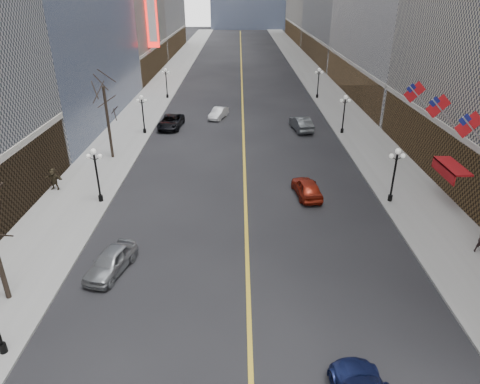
{
  "coord_description": "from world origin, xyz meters",
  "views": [
    {
      "loc": [
        -0.53,
        -1.14,
        15.93
      ],
      "look_at": [
        -0.49,
        15.44,
        7.95
      ],
      "focal_mm": 32.0,
      "sensor_mm": 36.0,
      "label": 1
    }
  ],
  "objects_px": {
    "car_sb_far": "(301,124)",
    "streetlamp_east_1": "(395,170)",
    "streetlamp_west_2": "(143,110)",
    "car_nb_mid": "(218,113)",
    "streetlamp_west_1": "(96,170)",
    "streetlamp_east_2": "(344,110)",
    "streetlamp_east_3": "(318,80)",
    "car_nb_near": "(111,261)",
    "car_sb_mid": "(307,188)",
    "streetlamp_west_3": "(166,80)",
    "car_nb_far": "(171,122)"
  },
  "relations": [
    {
      "from": "car_sb_far",
      "to": "streetlamp_east_1",
      "type": "bearing_deg",
      "value": 95.05
    },
    {
      "from": "streetlamp_east_1",
      "to": "streetlamp_west_2",
      "type": "distance_m",
      "value": 29.68
    },
    {
      "from": "car_nb_mid",
      "to": "streetlamp_west_1",
      "type": "bearing_deg",
      "value": -91.31
    },
    {
      "from": "streetlamp_east_2",
      "to": "streetlamp_west_2",
      "type": "relative_size",
      "value": 1.0
    },
    {
      "from": "streetlamp_east_3",
      "to": "car_nb_near",
      "type": "height_order",
      "value": "streetlamp_east_3"
    },
    {
      "from": "streetlamp_east_3",
      "to": "car_nb_mid",
      "type": "distance_m",
      "value": 18.9
    },
    {
      "from": "streetlamp_east_2",
      "to": "streetlamp_west_2",
      "type": "bearing_deg",
      "value": 180.0
    },
    {
      "from": "car_sb_mid",
      "to": "streetlamp_west_3",
      "type": "bearing_deg",
      "value": -71.16
    },
    {
      "from": "streetlamp_east_2",
      "to": "streetlamp_west_2",
      "type": "xyz_separation_m",
      "value": [
        -23.6,
        0.0,
        0.0
      ]
    },
    {
      "from": "streetlamp_east_1",
      "to": "streetlamp_west_1",
      "type": "height_order",
      "value": "same"
    },
    {
      "from": "streetlamp_east_2",
      "to": "car_nb_mid",
      "type": "relative_size",
      "value": 1.07
    },
    {
      "from": "streetlamp_east_1",
      "to": "streetlamp_west_1",
      "type": "relative_size",
      "value": 1.0
    },
    {
      "from": "car_nb_near",
      "to": "car_nb_mid",
      "type": "xyz_separation_m",
      "value": [
        5.13,
        34.19,
        -0.05
      ]
    },
    {
      "from": "car_nb_near",
      "to": "car_nb_mid",
      "type": "distance_m",
      "value": 34.57
    },
    {
      "from": "streetlamp_west_1",
      "to": "car_sb_far",
      "type": "relative_size",
      "value": 0.88
    },
    {
      "from": "streetlamp_west_3",
      "to": "car_sb_far",
      "type": "xyz_separation_m",
      "value": [
        18.88,
        -16.52,
        -2.06
      ]
    },
    {
      "from": "streetlamp_east_3",
      "to": "car_nb_near",
      "type": "bearing_deg",
      "value": -113.99
    },
    {
      "from": "car_nb_far",
      "to": "streetlamp_east_3",
      "type": "bearing_deg",
      "value": 40.96
    },
    {
      "from": "streetlamp_east_1",
      "to": "car_nb_near",
      "type": "xyz_separation_m",
      "value": [
        -20.2,
        -9.38,
        -2.16
      ]
    },
    {
      "from": "streetlamp_east_3",
      "to": "car_nb_far",
      "type": "relative_size",
      "value": 0.81
    },
    {
      "from": "streetlamp_east_2",
      "to": "streetlamp_west_1",
      "type": "xyz_separation_m",
      "value": [
        -23.6,
        -18.0,
        0.0
      ]
    },
    {
      "from": "car_nb_far",
      "to": "streetlamp_west_3",
      "type": "bearing_deg",
      "value": 104.62
    },
    {
      "from": "car_nb_far",
      "to": "car_sb_mid",
      "type": "height_order",
      "value": "same"
    },
    {
      "from": "streetlamp_east_3",
      "to": "car_nb_near",
      "type": "xyz_separation_m",
      "value": [
        -20.2,
        -45.38,
        -2.16
      ]
    },
    {
      "from": "car_nb_far",
      "to": "car_sb_far",
      "type": "bearing_deg",
      "value": 0.55
    },
    {
      "from": "car_nb_near",
      "to": "car_nb_far",
      "type": "xyz_separation_m",
      "value": [
        -0.6,
        29.93,
        0.03
      ]
    },
    {
      "from": "car_nb_far",
      "to": "car_sb_far",
      "type": "distance_m",
      "value": 16.12
    },
    {
      "from": "car_sb_mid",
      "to": "car_nb_far",
      "type": "bearing_deg",
      "value": -60.96
    },
    {
      "from": "streetlamp_west_1",
      "to": "car_nb_mid",
      "type": "relative_size",
      "value": 1.07
    },
    {
      "from": "car_sb_mid",
      "to": "streetlamp_east_3",
      "type": "bearing_deg",
      "value": -107.93
    },
    {
      "from": "streetlamp_east_1",
      "to": "car_nb_near",
      "type": "relative_size",
      "value": 1.03
    },
    {
      "from": "streetlamp_east_2",
      "to": "car_nb_far",
      "type": "bearing_deg",
      "value": 173.02
    },
    {
      "from": "streetlamp_east_2",
      "to": "streetlamp_east_3",
      "type": "height_order",
      "value": "same"
    },
    {
      "from": "streetlamp_west_1",
      "to": "streetlamp_east_2",
      "type": "bearing_deg",
      "value": 37.33
    },
    {
      "from": "car_sb_far",
      "to": "car_nb_near",
      "type": "bearing_deg",
      "value": 53.23
    },
    {
      "from": "streetlamp_east_1",
      "to": "streetlamp_east_2",
      "type": "distance_m",
      "value": 18.0
    },
    {
      "from": "car_nb_near",
      "to": "car_sb_mid",
      "type": "height_order",
      "value": "car_sb_mid"
    },
    {
      "from": "streetlamp_east_3",
      "to": "car_nb_near",
      "type": "relative_size",
      "value": 1.03
    },
    {
      "from": "streetlamp_west_2",
      "to": "streetlamp_east_2",
      "type": "bearing_deg",
      "value": 0.0
    },
    {
      "from": "streetlamp_east_2",
      "to": "streetlamp_east_1",
      "type": "bearing_deg",
      "value": -90.0
    },
    {
      "from": "streetlamp_east_1",
      "to": "car_nb_far",
      "type": "height_order",
      "value": "streetlamp_east_1"
    },
    {
      "from": "streetlamp_east_2",
      "to": "car_sb_mid",
      "type": "bearing_deg",
      "value": -111.59
    },
    {
      "from": "streetlamp_west_1",
      "to": "car_nb_mid",
      "type": "xyz_separation_m",
      "value": [
        8.53,
        24.8,
        -2.2
      ]
    },
    {
      "from": "car_nb_mid",
      "to": "car_sb_mid",
      "type": "relative_size",
      "value": 0.93
    },
    {
      "from": "car_sb_mid",
      "to": "streetlamp_east_2",
      "type": "bearing_deg",
      "value": -118.7
    },
    {
      "from": "car_nb_mid",
      "to": "car_sb_far",
      "type": "bearing_deg",
      "value": -9.53
    },
    {
      "from": "streetlamp_east_1",
      "to": "car_nb_mid",
      "type": "bearing_deg",
      "value": 121.28
    },
    {
      "from": "streetlamp_east_3",
      "to": "streetlamp_west_2",
      "type": "bearing_deg",
      "value": -142.67
    },
    {
      "from": "car_sb_mid",
      "to": "car_sb_far",
      "type": "distance_m",
      "value": 18.4
    },
    {
      "from": "streetlamp_west_1",
      "to": "car_nb_near",
      "type": "bearing_deg",
      "value": -70.08
    }
  ]
}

